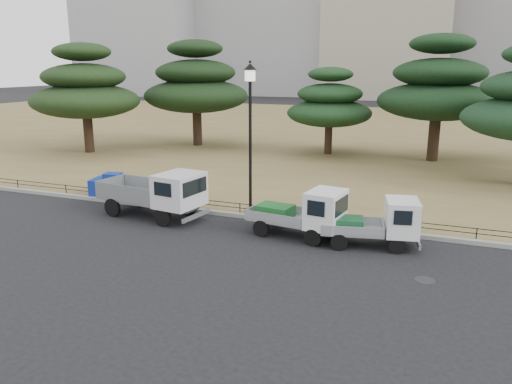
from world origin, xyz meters
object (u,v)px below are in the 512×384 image
at_px(truck_kei_front, 303,213).
at_px(street_lamp, 250,114).
at_px(truck_large, 156,192).
at_px(truck_kei_rear, 377,223).
at_px(tarp_pile, 110,186).

relative_size(truck_kei_front, street_lamp, 0.61).
bearing_deg(street_lamp, truck_large, -156.68).
xyz_separation_m(truck_kei_front, truck_kei_rear, (2.62, 0.00, -0.07)).
bearing_deg(truck_kei_rear, tarp_pile, 158.81).
relative_size(street_lamp, tarp_pile, 3.28).
relative_size(truck_large, street_lamp, 0.79).
xyz_separation_m(truck_kei_rear, street_lamp, (-5.36, 1.72, 3.36)).
height_order(truck_kei_front, street_lamp, street_lamp).
bearing_deg(truck_large, street_lamp, 31.86).
xyz_separation_m(truck_kei_rear, tarp_pile, (-12.63, 2.14, -0.26)).
distance_m(truck_kei_front, truck_kei_rear, 2.62).
height_order(truck_kei_front, truck_kei_rear, truck_kei_front).
relative_size(truck_kei_rear, tarp_pile, 1.88).
distance_m(truck_kei_rear, street_lamp, 6.55).
xyz_separation_m(truck_large, truck_kei_front, (6.26, -0.21, -0.18)).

